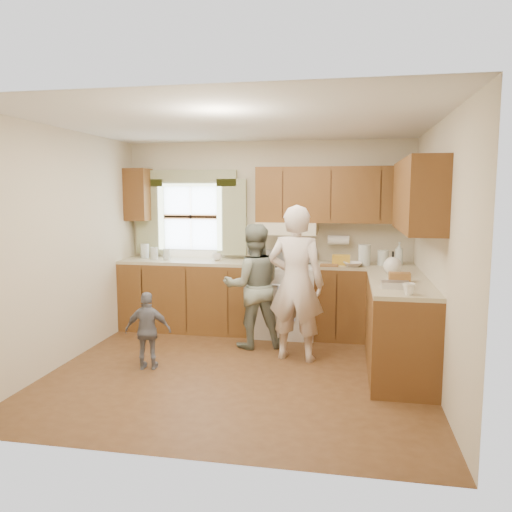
% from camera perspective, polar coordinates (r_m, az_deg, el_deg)
% --- Properties ---
extents(room, '(3.80, 3.80, 3.80)m').
position_cam_1_polar(room, '(4.99, -1.97, 0.59)').
color(room, '#4E2F18').
rests_on(room, ground).
extents(kitchen_fixtures, '(3.80, 2.25, 2.15)m').
position_cam_1_polar(kitchen_fixtures, '(6.01, 6.01, -2.26)').
color(kitchen_fixtures, '#4B2910').
rests_on(kitchen_fixtures, ground).
extents(stove, '(0.76, 0.67, 1.07)m').
position_cam_1_polar(stove, '(6.46, 3.44, -4.92)').
color(stove, silver).
rests_on(stove, ground).
extents(woman_left, '(0.67, 0.49, 1.70)m').
position_cam_1_polar(woman_left, '(5.44, 4.58, -3.12)').
color(woman_left, beige).
rests_on(woman_left, ground).
extents(woman_right, '(0.86, 0.76, 1.47)m').
position_cam_1_polar(woman_right, '(5.89, -0.31, -3.44)').
color(woman_right, '#284130').
rests_on(woman_right, ground).
extents(child, '(0.50, 0.27, 0.81)m').
position_cam_1_polar(child, '(5.34, -12.23, -8.35)').
color(child, slate).
rests_on(child, ground).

